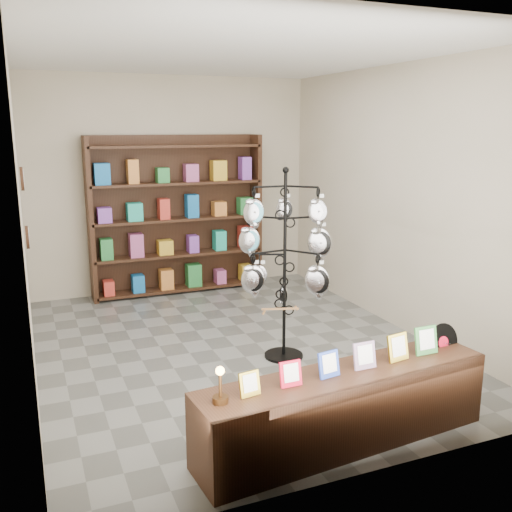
{
  "coord_description": "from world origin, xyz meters",
  "views": [
    {
      "loc": [
        -1.98,
        -5.42,
        2.32
      ],
      "look_at": [
        -0.16,
        -1.0,
        1.23
      ],
      "focal_mm": 40.0,
      "sensor_mm": 36.0,
      "label": 1
    }
  ],
  "objects": [
    {
      "name": "display_tree",
      "position": [
        0.37,
        -0.46,
        1.12
      ],
      "size": [
        1.07,
        1.07,
        1.94
      ],
      "rotation": [
        0.0,
        0.0,
        -0.41
      ],
      "color": "black",
      "rests_on": "ground"
    },
    {
      "name": "ground",
      "position": [
        0.0,
        0.0,
        0.0
      ],
      "size": [
        5.0,
        5.0,
        0.0
      ],
      "primitive_type": "plane",
      "color": "slate",
      "rests_on": "ground"
    },
    {
      "name": "wall_clocks",
      "position": [
        -1.97,
        0.8,
        1.5
      ],
      "size": [
        0.03,
        0.24,
        0.84
      ],
      "color": "black",
      "rests_on": "ground"
    },
    {
      "name": "back_shelving",
      "position": [
        0.0,
        2.3,
        1.03
      ],
      "size": [
        2.42,
        0.36,
        2.2
      ],
      "color": "black",
      "rests_on": "ground"
    },
    {
      "name": "front_shelf",
      "position": [
        0.09,
        -2.11,
        0.29
      ],
      "size": [
        2.36,
        0.68,
        0.82
      ],
      "rotation": [
        0.0,
        0.0,
        0.09
      ],
      "color": "black",
      "rests_on": "ground"
    },
    {
      "name": "room_envelope",
      "position": [
        0.0,
        0.0,
        1.85
      ],
      "size": [
        5.0,
        5.0,
        5.0
      ],
      "color": "#C3B29D",
      "rests_on": "ground"
    }
  ]
}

